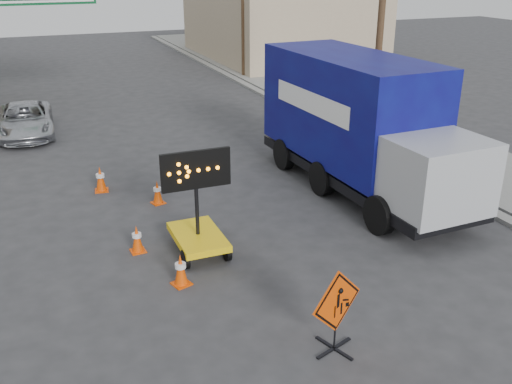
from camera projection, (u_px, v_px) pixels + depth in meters
ground at (306, 323)px, 11.25m from camera, size 100.00×100.00×0.00m
curb_right at (298, 112)px, 26.60m from camera, size 0.40×60.00×0.12m
sidewalk_right at (341, 107)px, 27.41m from camera, size 4.00×60.00×0.15m
building_right_far at (278, 25)px, 40.63m from camera, size 10.00×14.00×4.60m
highway_gantry at (12, 1)px, 23.13m from camera, size 6.18×0.38×6.90m
utility_pole_near at (381, 17)px, 20.85m from camera, size 1.80×0.26×9.00m
construction_sign at (336, 309)px, 10.18m from camera, size 1.19×0.86×1.66m
arrow_board at (198, 230)px, 13.77m from camera, size 1.66×1.85×2.63m
pickup_truck at (25, 120)px, 23.00m from camera, size 2.29×4.66×1.27m
box_truck at (359, 132)px, 17.17m from camera, size 2.95×8.58×4.04m
cone_a at (181, 270)px, 12.46m from camera, size 0.47×0.47×0.75m
cone_b at (137, 239)px, 13.88m from camera, size 0.38×0.38×0.70m
cone_c at (157, 192)px, 16.65m from camera, size 0.43×0.43×0.70m
cone_d at (100, 179)px, 17.53m from camera, size 0.45×0.45×0.80m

